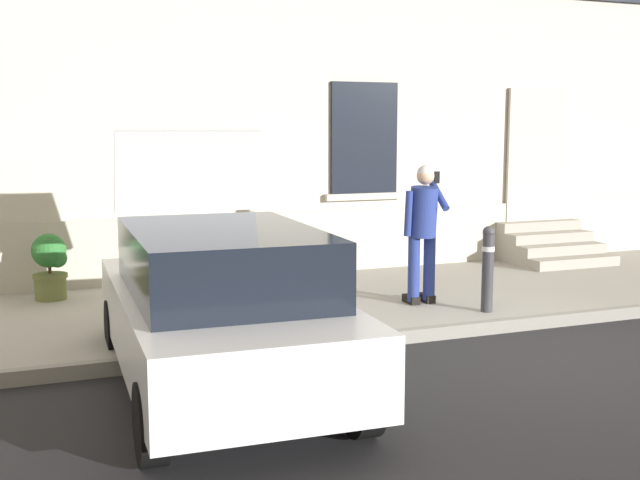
{
  "coord_description": "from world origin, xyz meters",
  "views": [
    {
      "loc": [
        -5.09,
        -6.63,
        2.35
      ],
      "look_at": [
        -1.86,
        1.6,
        1.1
      ],
      "focal_mm": 44.46,
      "sensor_mm": 36.0,
      "label": 1
    }
  ],
  "objects_px": {
    "bollard_near_person": "(488,266)",
    "person_on_phone": "(423,225)",
    "hatchback_car_white": "(220,305)",
    "planter_olive": "(50,265)",
    "planter_charcoal": "(210,253)"
  },
  "relations": [
    {
      "from": "bollard_near_person",
      "to": "person_on_phone",
      "type": "relative_size",
      "value": 0.6
    },
    {
      "from": "hatchback_car_white",
      "to": "bollard_near_person",
      "type": "height_order",
      "value": "hatchback_car_white"
    },
    {
      "from": "bollard_near_person",
      "to": "planter_olive",
      "type": "xyz_separation_m",
      "value": [
        -4.87,
        2.65,
        -0.11
      ]
    },
    {
      "from": "hatchback_car_white",
      "to": "planter_charcoal",
      "type": "distance_m",
      "value": 4.17
    },
    {
      "from": "bollard_near_person",
      "to": "planter_olive",
      "type": "height_order",
      "value": "bollard_near_person"
    },
    {
      "from": "hatchback_car_white",
      "to": "person_on_phone",
      "type": "bearing_deg",
      "value": 31.95
    },
    {
      "from": "bollard_near_person",
      "to": "planter_charcoal",
      "type": "bearing_deg",
      "value": 134.13
    },
    {
      "from": "person_on_phone",
      "to": "planter_charcoal",
      "type": "relative_size",
      "value": 2.04
    },
    {
      "from": "hatchback_car_white",
      "to": "planter_charcoal",
      "type": "height_order",
      "value": "hatchback_car_white"
    },
    {
      "from": "person_on_phone",
      "to": "planter_olive",
      "type": "distance_m",
      "value": 4.81
    },
    {
      "from": "person_on_phone",
      "to": "planter_olive",
      "type": "bearing_deg",
      "value": 142.38
    },
    {
      "from": "person_on_phone",
      "to": "bollard_near_person",
      "type": "bearing_deg",
      "value": -65.01
    },
    {
      "from": "planter_olive",
      "to": "planter_charcoal",
      "type": "relative_size",
      "value": 1.0
    },
    {
      "from": "planter_olive",
      "to": "bollard_near_person",
      "type": "bearing_deg",
      "value": -28.59
    },
    {
      "from": "hatchback_car_white",
      "to": "planter_olive",
      "type": "xyz_separation_m",
      "value": [
        -1.25,
        3.91,
        -0.19
      ]
    }
  ]
}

